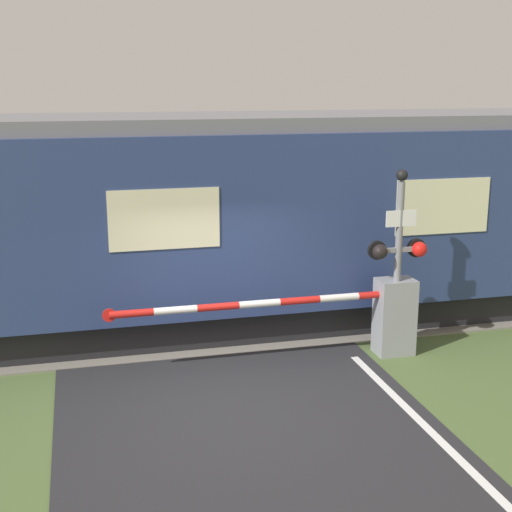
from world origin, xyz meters
TOP-DOWN VIEW (x-y plane):
  - ground_plane at (0.00, 0.00)m, footprint 80.00×80.00m
  - track_bed at (0.00, 3.23)m, footprint 36.00×3.20m
  - train at (-0.70, 3.23)m, footprint 16.99×3.10m
  - crossing_barrier at (2.56, 1.07)m, footprint 4.91×0.44m
  - signal_post at (2.87, 0.99)m, footprint 0.97×0.26m

SIDE VIEW (x-z plane):
  - ground_plane at x=0.00m, z-range 0.00..0.00m
  - track_bed at x=0.00m, z-range -0.04..0.09m
  - crossing_barrier at x=2.56m, z-range 0.06..1.31m
  - signal_post at x=2.87m, z-range 0.21..3.22m
  - train at x=-0.70m, z-range 0.05..3.80m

